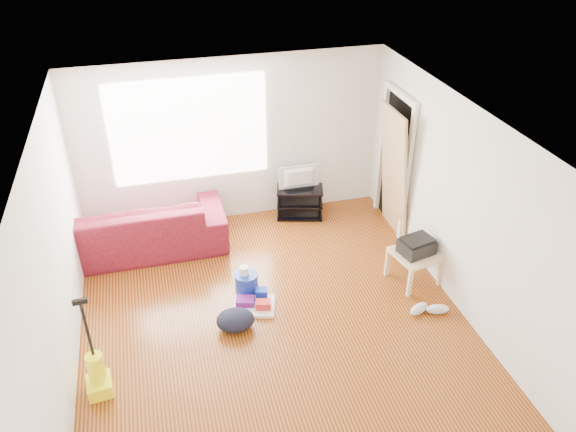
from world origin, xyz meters
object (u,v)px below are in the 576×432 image
object	(u,v)px
tv_stand	(300,202)
side_table	(415,257)
backpack	(236,328)
sofa	(134,249)
bucket	(247,293)
cleaning_tray	(255,303)
vacuum	(98,375)

from	to	relation	value
tv_stand	side_table	size ratio (longest dim) A/B	1.23
tv_stand	backpack	xyz separation A→B (m)	(-1.43, -2.24, -0.25)
sofa	bucket	size ratio (longest dim) A/B	8.90
sofa	side_table	bearing A→B (deg)	154.84
cleaning_tray	side_table	bearing A→B (deg)	-0.27
bucket	cleaning_tray	distance (m)	0.30
tv_stand	backpack	bearing A→B (deg)	-106.93
sofa	tv_stand	world-z (taller)	tv_stand
sofa	side_table	size ratio (longest dim) A/B	4.13
side_table	cleaning_tray	xyz separation A→B (m)	(-2.12, 0.01, -0.31)
side_table	backpack	distance (m)	2.47
side_table	vacuum	distance (m)	4.04
side_table	vacuum	world-z (taller)	vacuum
tv_stand	side_table	xyz separation A→B (m)	(1.00, -1.93, 0.12)
tv_stand	vacuum	world-z (taller)	vacuum
side_table	backpack	xyz separation A→B (m)	(-2.42, -0.31, -0.37)
sofa	backpack	bearing A→B (deg)	119.53
backpack	vacuum	xyz separation A→B (m)	(-1.53, -0.55, 0.22)
sofa	vacuum	size ratio (longest dim) A/B	2.21
sofa	backpack	xyz separation A→B (m)	(1.11, -1.97, 0.00)
bucket	cleaning_tray	xyz separation A→B (m)	(0.04, -0.29, 0.06)
tv_stand	bucket	bearing A→B (deg)	-110.05
bucket	tv_stand	bearing A→B (deg)	54.36
tv_stand	side_table	world-z (taller)	tv_stand
tv_stand	bucket	distance (m)	2.02
cleaning_tray	vacuum	xyz separation A→B (m)	(-1.83, -0.86, 0.16)
sofa	bucket	xyz separation A→B (m)	(1.37, -1.36, 0.00)
tv_stand	backpack	world-z (taller)	tv_stand
sofa	cleaning_tray	size ratio (longest dim) A/B	4.41
bucket	side_table	bearing A→B (deg)	-7.89
sofa	backpack	size ratio (longest dim) A/B	5.80
bucket	backpack	xyz separation A→B (m)	(-0.26, -0.60, 0.00)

